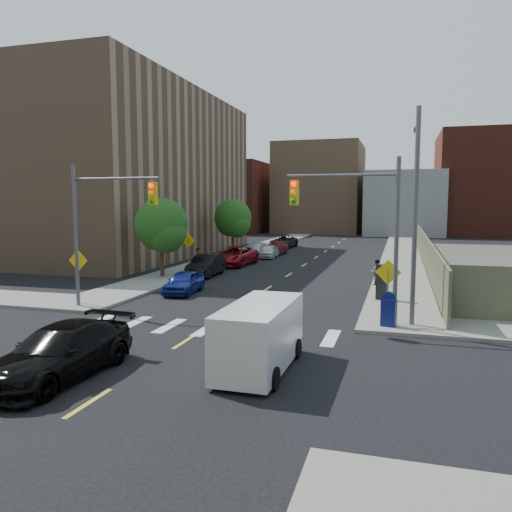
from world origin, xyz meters
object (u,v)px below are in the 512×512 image
Objects in this scene: mailbox at (389,309)px; parked_car_grey at (284,241)px; payphone at (382,282)px; pedestrian_east at (377,272)px; parked_car_red at (234,256)px; parked_car_black at (206,265)px; parked_car_white at (269,251)px; parked_car_maroon at (277,248)px; black_sedan at (60,352)px; parked_car_silver at (255,251)px; cargo_van at (261,334)px; pedestrian_west at (199,260)px; parked_car_blue at (184,282)px.

parked_car_grey is at bearing 121.86° from mailbox.
payphone is 1.19× the size of pedestrian_east.
parked_car_red reaches higher than parked_car_grey.
parked_car_black is at bearing -87.19° from parked_car_grey.
mailbox reaches higher than parked_car_white.
parked_car_grey is at bearing 100.60° from parked_car_maroon.
pedestrian_east is at bearing -61.61° from parked_car_grey.
black_sedan is 12.58m from mailbox.
payphone is at bearing 61.14° from black_sedan.
pedestrian_east is at bearing -43.54° from parked_car_silver.
parked_car_black is 20.06m from cargo_van.
pedestrian_west is (-0.80, -5.56, 0.25)m from parked_car_red.
payphone is at bearing -64.41° from parked_car_grey.
parked_car_grey is at bearing 88.10° from parked_car_blue.
parked_car_red is 26.79m from black_sedan.
parked_car_black is 20.69m from black_sedan.
mailbox reaches higher than parked_car_maroon.
cargo_van is 2.49× the size of payphone.
black_sedan is 3.43× the size of pedestrian_east.
parked_car_maroon is at bearing 87.56° from parked_car_white.
parked_car_blue is 13.96m from black_sedan.
black_sedan is 3.73× the size of mailbox.
parked_car_maroon is 29.73m from mailbox.
pedestrian_east is (11.80, -1.40, 0.17)m from parked_car_black.
parked_car_maroon is 2.12× the size of payphone.
parked_car_black is 17.42m from mailbox.
parked_car_white is at bearing 127.56° from mailbox.
mailbox is (11.48, -27.42, 0.20)m from parked_car_maroon.
parked_car_grey is (0.18, 23.36, -0.06)m from parked_car_black.
parked_car_red reaches higher than parked_car_blue.
parked_car_maroon is at bearing 77.43° from parked_car_silver.
pedestrian_west is (-2.10, -11.75, 0.41)m from parked_car_white.
parked_car_grey is at bearing 97.14° from black_sedan.
payphone is (11.00, -18.51, 0.45)m from parked_car_white.
parked_car_blue is 0.98× the size of parked_car_maroon.
mailbox is (12.60, -35.20, 0.14)m from parked_car_grey.
parked_car_silver is at bearing -105.15° from parked_car_maroon.
parked_car_blue is 12.62m from mailbox.
parked_car_grey is at bearing 93.35° from parked_car_white.
black_sedan is (2.26, -35.97, 0.13)m from parked_car_maroon.
black_sedan is at bearing -84.73° from parked_car_blue.
parked_car_blue is 18.97m from parked_car_white.
parked_car_black is 1.25× the size of parked_car_white.
parked_car_black is 2.94× the size of pedestrian_east.
cargo_van is 7.13m from mailbox.
parked_car_maroon is 2.21× the size of pedestrian_west.
pedestrian_west is at bearing -89.21° from parked_car_grey.
parked_car_white is at bearing -52.92° from pedestrian_east.
black_sedan is (3.56, -20.38, 0.02)m from parked_car_black.
black_sedan reaches higher than parked_car_white.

